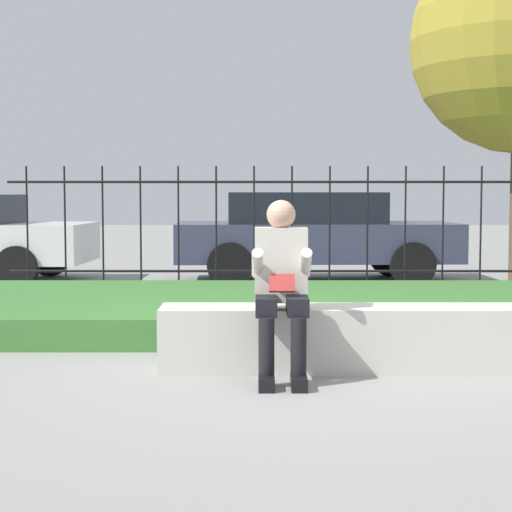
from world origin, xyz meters
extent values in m
plane|color=gray|center=(0.00, 0.00, 0.00)|extent=(60.00, 60.00, 0.00)
cube|color=beige|center=(0.33, 0.00, 0.24)|extent=(3.00, 0.48, 0.48)
cube|color=#9B978F|center=(0.33, 0.00, 0.04)|extent=(2.88, 0.45, 0.08)
cube|color=black|center=(-0.39, -0.64, 0.04)|extent=(0.11, 0.26, 0.09)
cylinder|color=black|center=(-0.39, -0.58, 0.29)|extent=(0.11, 0.11, 0.39)
cube|color=black|center=(-0.39, -0.37, 0.54)|extent=(0.15, 0.42, 0.13)
cube|color=black|center=(-0.17, -0.64, 0.04)|extent=(0.11, 0.26, 0.09)
cylinder|color=black|center=(-0.17, -0.58, 0.29)|extent=(0.11, 0.11, 0.39)
cube|color=black|center=(-0.17, -0.37, 0.54)|extent=(0.15, 0.42, 0.13)
cube|color=beige|center=(-0.28, -0.16, 0.81)|extent=(0.38, 0.24, 0.54)
sphere|color=tan|center=(-0.28, -0.18, 1.17)|extent=(0.21, 0.21, 0.21)
cylinder|color=beige|center=(-0.45, -0.32, 0.83)|extent=(0.08, 0.29, 0.24)
cylinder|color=beige|center=(-0.11, -0.32, 0.83)|extent=(0.08, 0.29, 0.24)
cube|color=#B2332D|center=(-0.28, -0.42, 0.70)|extent=(0.18, 0.09, 0.13)
cube|color=#3D7533|center=(0.00, 2.34, 0.14)|extent=(9.24, 3.28, 0.27)
cylinder|color=black|center=(0.00, 4.54, 0.34)|extent=(7.24, 0.03, 0.03)
cylinder|color=black|center=(0.00, 4.54, 1.48)|extent=(7.24, 0.03, 0.03)
cylinder|color=black|center=(-3.38, 4.54, 0.84)|extent=(0.02, 0.02, 1.68)
cylinder|color=black|center=(-2.90, 4.54, 0.84)|extent=(0.02, 0.02, 1.68)
cylinder|color=black|center=(-2.41, 4.54, 0.84)|extent=(0.02, 0.02, 1.68)
cylinder|color=black|center=(-1.93, 4.54, 0.84)|extent=(0.02, 0.02, 1.68)
cylinder|color=black|center=(-1.45, 4.54, 0.84)|extent=(0.02, 0.02, 1.68)
cylinder|color=black|center=(-0.97, 4.54, 0.84)|extent=(0.02, 0.02, 1.68)
cylinder|color=black|center=(-0.48, 4.54, 0.84)|extent=(0.02, 0.02, 1.68)
cylinder|color=black|center=(0.00, 4.54, 0.84)|extent=(0.02, 0.02, 1.68)
cylinder|color=black|center=(0.48, 4.54, 0.84)|extent=(0.02, 0.02, 1.68)
cylinder|color=black|center=(0.97, 4.54, 0.84)|extent=(0.02, 0.02, 1.68)
cylinder|color=black|center=(1.45, 4.54, 0.84)|extent=(0.02, 0.02, 1.68)
cylinder|color=black|center=(1.93, 4.54, 0.84)|extent=(0.02, 0.02, 1.68)
cylinder|color=black|center=(2.41, 4.54, 0.84)|extent=(0.02, 0.02, 1.68)
cylinder|color=black|center=(-3.83, 5.64, 0.30)|extent=(0.60, 0.22, 0.60)
cylinder|color=black|center=(-3.77, 7.34, 0.30)|extent=(0.60, 0.22, 0.60)
cube|color=#383D56|center=(0.44, 6.52, 0.61)|extent=(4.22, 1.92, 0.57)
cube|color=black|center=(0.27, 6.51, 1.12)|extent=(2.34, 1.65, 0.46)
cylinder|color=black|center=(1.76, 5.68, 0.32)|extent=(0.65, 0.22, 0.65)
cylinder|color=black|center=(1.70, 7.44, 0.32)|extent=(0.65, 0.22, 0.65)
cylinder|color=black|center=(-0.82, 5.60, 0.32)|extent=(0.65, 0.22, 0.65)
cylinder|color=black|center=(-0.88, 7.36, 0.32)|extent=(0.65, 0.22, 0.65)
camera|label=1|loc=(-0.46, -6.36, 1.32)|focal=60.00mm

